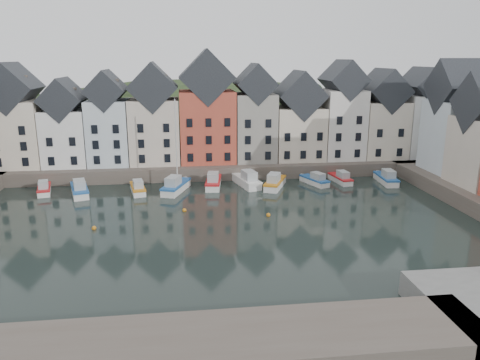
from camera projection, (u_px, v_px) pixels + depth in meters
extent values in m
plane|color=black|center=(222.00, 234.00, 50.60)|extent=(260.00, 260.00, 0.00)
cube|color=#50463E|center=(207.00, 164.00, 79.12)|extent=(90.00, 16.00, 2.00)
cube|color=#50463E|center=(88.00, 359.00, 28.04)|extent=(50.00, 6.00, 2.00)
ellipsoid|color=black|center=(202.00, 219.00, 108.93)|extent=(153.60, 70.40, 64.00)
sphere|color=#183316|center=(132.00, 106.00, 95.58)|extent=(5.77, 5.77, 5.77)
sphere|color=#183316|center=(305.00, 102.00, 109.77)|extent=(5.27, 5.27, 5.27)
sphere|color=#183316|center=(343.00, 106.00, 104.37)|extent=(5.07, 5.07, 5.07)
sphere|color=#183316|center=(265.00, 107.00, 103.25)|extent=(5.01, 5.01, 5.01)
sphere|color=#183316|center=(21.00, 115.00, 98.73)|extent=(3.94, 3.94, 3.94)
sphere|color=#183316|center=(320.00, 103.00, 109.72)|extent=(5.21, 5.21, 5.21)
sphere|color=#183316|center=(208.00, 104.00, 104.97)|extent=(5.45, 5.45, 5.45)
sphere|color=#183316|center=(379.00, 112.00, 99.61)|extent=(4.49, 4.49, 4.49)
cube|color=beige|center=(18.00, 134.00, 72.18)|extent=(7.67, 8.00, 10.07)
cube|color=black|center=(12.00, 88.00, 70.41)|extent=(7.67, 8.16, 7.67)
cube|color=white|center=(67.00, 137.00, 73.24)|extent=(6.56, 8.00, 8.61)
cube|color=black|center=(64.00, 99.00, 71.72)|extent=(6.56, 8.16, 6.56)
cube|color=silver|center=(110.00, 132.00, 73.84)|extent=(6.20, 8.00, 10.02)
cube|color=black|center=(107.00, 90.00, 72.16)|extent=(6.20, 8.16, 6.20)
cube|color=beige|center=(155.00, 131.00, 74.67)|extent=(7.70, 8.00, 10.08)
cube|color=black|center=(153.00, 87.00, 72.90)|extent=(7.70, 8.16, 7.70)
cube|color=#B74734|center=(207.00, 126.00, 75.51)|extent=(8.69, 8.00, 11.28)
cube|color=black|center=(206.00, 77.00, 73.52)|extent=(8.69, 8.16, 8.69)
cube|color=gray|center=(254.00, 127.00, 76.50)|extent=(6.43, 8.00, 10.78)
cube|color=black|center=(255.00, 84.00, 74.71)|extent=(6.43, 8.16, 6.43)
cube|color=beige|center=(298.00, 133.00, 77.65)|extent=(7.88, 8.00, 8.56)
cube|color=black|center=(299.00, 95.00, 76.06)|extent=(7.88, 8.16, 7.88)
cube|color=silver|center=(341.00, 124.00, 78.18)|extent=(6.50, 8.00, 11.27)
cube|color=black|center=(343.00, 80.00, 76.33)|extent=(6.50, 8.16, 6.50)
cube|color=beige|center=(380.00, 129.00, 79.27)|extent=(7.23, 8.00, 9.32)
cube|color=black|center=(383.00, 90.00, 77.62)|extent=(7.23, 8.16, 7.23)
cube|color=white|center=(419.00, 125.00, 79.96)|extent=(6.18, 8.00, 10.32)
cube|color=black|center=(423.00, 86.00, 78.24)|extent=(6.18, 8.16, 6.18)
cube|color=silver|center=(456.00, 136.00, 68.65)|extent=(7.47, 8.00, 10.38)
cube|color=black|center=(462.00, 87.00, 66.82)|extent=(7.62, 8.00, 8.00)
sphere|color=#C67717|center=(184.00, 210.00, 57.76)|extent=(0.50, 0.50, 0.50)
sphere|color=#C67717|center=(268.00, 215.00, 56.07)|extent=(0.50, 0.50, 0.50)
sphere|color=#C67717|center=(94.00, 228.00, 51.77)|extent=(0.50, 0.50, 0.50)
cube|color=silver|center=(44.00, 191.00, 65.64)|extent=(2.75, 5.53, 0.97)
cube|color=red|center=(44.00, 187.00, 65.50)|extent=(2.86, 5.65, 0.22)
cube|color=#9AA0A2|center=(43.00, 185.00, 64.64)|extent=(1.69, 2.35, 1.06)
cube|color=silver|center=(80.00, 192.00, 64.80)|extent=(3.59, 6.74, 1.18)
cube|color=#215599|center=(79.00, 187.00, 64.63)|extent=(3.73, 6.90, 0.27)
cube|color=#9AA0A2|center=(79.00, 185.00, 63.60)|extent=(2.14, 2.89, 1.29)
cube|color=silver|center=(138.00, 190.00, 65.85)|extent=(2.65, 5.72, 1.01)
cube|color=#C67717|center=(138.00, 186.00, 65.71)|extent=(2.76, 5.84, 0.23)
cube|color=#9AA0A2|center=(138.00, 184.00, 64.81)|extent=(1.67, 2.40, 1.10)
cube|color=silver|center=(176.00, 189.00, 66.34)|extent=(4.22, 7.05, 1.24)
cube|color=#215599|center=(176.00, 184.00, 66.16)|extent=(4.37, 7.22, 0.28)
cube|color=#9AA0A2|center=(173.00, 181.00, 65.03)|extent=(2.41, 3.08, 1.35)
cylinder|color=silver|center=(176.00, 144.00, 65.34)|extent=(0.16, 0.16, 12.41)
cube|color=silver|center=(214.00, 184.00, 68.80)|extent=(2.75, 6.66, 1.19)
cube|color=red|center=(213.00, 180.00, 68.63)|extent=(2.87, 6.80, 0.27)
cube|color=#9AA0A2|center=(213.00, 177.00, 67.53)|extent=(1.83, 2.76, 1.29)
cube|color=silver|center=(246.00, 183.00, 69.37)|extent=(3.69, 7.17, 1.26)
cube|color=silver|center=(246.00, 178.00, 69.20)|extent=(3.84, 7.33, 0.29)
cube|color=#9AA0A2|center=(249.00, 175.00, 68.09)|extent=(2.23, 3.06, 1.38)
cube|color=silver|center=(275.00, 185.00, 68.38)|extent=(4.33, 6.65, 1.18)
cube|color=#C67717|center=(275.00, 181.00, 68.21)|extent=(4.48, 6.81, 0.27)
cube|color=#9AA0A2|center=(274.00, 178.00, 67.15)|extent=(2.40, 2.95, 1.28)
cube|color=silver|center=(314.00, 182.00, 70.17)|extent=(3.46, 5.58, 0.98)
cube|color=#215599|center=(314.00, 179.00, 70.04)|extent=(3.58, 5.71, 0.22)
cube|color=#9AA0A2|center=(318.00, 176.00, 69.22)|extent=(1.95, 2.45, 1.07)
cube|color=silver|center=(340.00, 180.00, 71.25)|extent=(2.33, 5.49, 0.98)
cube|color=red|center=(340.00, 177.00, 71.11)|extent=(2.43, 5.61, 0.22)
cube|color=#9AA0A2|center=(343.00, 175.00, 70.23)|extent=(1.53, 2.28, 1.06)
cube|color=silver|center=(386.00, 180.00, 70.89)|extent=(2.30, 6.29, 1.13)
cube|color=#215599|center=(386.00, 176.00, 70.73)|extent=(2.41, 6.42, 0.26)
cube|color=#9AA0A2|center=(389.00, 174.00, 69.68)|extent=(1.62, 2.57, 1.23)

